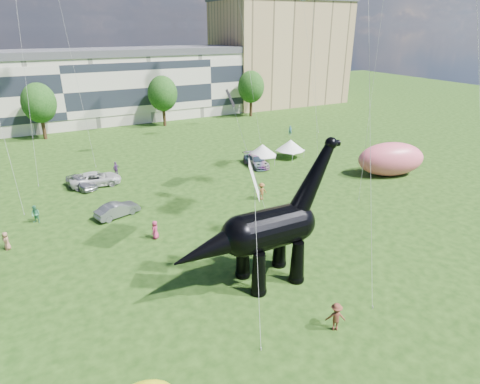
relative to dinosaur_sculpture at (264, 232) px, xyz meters
name	(u,v)px	position (x,y,z in m)	size (l,w,h in m)	color
ground	(295,302)	(0.62, -3.15, -3.92)	(220.00, 220.00, 0.00)	#16330C
terrace_row	(61,92)	(-7.38, 58.85, 2.08)	(78.00, 11.00, 12.00)	beige
apartment_block	(279,53)	(40.62, 61.85, 7.08)	(28.00, 18.00, 22.00)	tan
tree_mid_left	(38,100)	(-11.38, 49.85, 2.37)	(5.20, 5.20, 9.44)	#382314
tree_mid_right	(162,91)	(8.62, 49.85, 2.37)	(5.20, 5.20, 9.44)	#382314
tree_far_right	(251,84)	(26.62, 49.85, 2.37)	(5.20, 5.20, 9.44)	#382314
dinosaur_sculpture	(264,232)	(0.00, 0.00, 0.00)	(12.62, 3.47, 10.38)	black
car_silver	(81,182)	(-9.12, 24.74, -3.16)	(1.78, 4.43, 1.51)	#A7A8AC
car_grey	(117,210)	(-7.04, 15.53, -3.22)	(1.48, 4.24, 1.40)	slate
car_white	(96,179)	(-7.50, 24.92, -3.14)	(2.58, 5.59, 1.55)	silver
car_dark	(256,161)	(12.16, 22.32, -3.20)	(2.01, 4.94, 1.43)	#595960
gazebo_near	(291,145)	(18.12, 23.23, -2.12)	(4.71, 4.71, 2.57)	white
gazebo_far	(262,150)	(13.53, 23.06, -2.11)	(4.63, 4.63, 2.58)	silver
inflatable_pink	(391,159)	(24.99, 11.85, -1.88)	(8.18, 4.09, 4.09)	#F25E75
visitors	(160,215)	(-3.78, 12.22, -3.05)	(55.62, 40.84, 1.86)	brown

